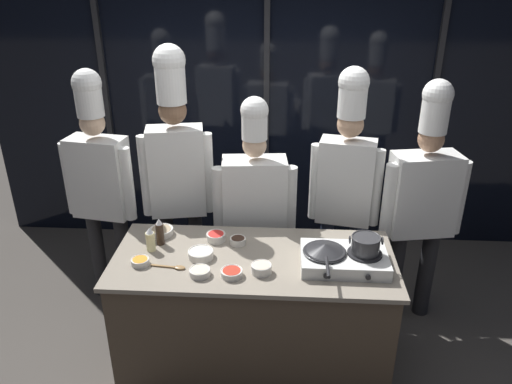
{
  "coord_description": "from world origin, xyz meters",
  "views": [
    {
      "loc": [
        0.18,
        -2.73,
        2.65
      ],
      "look_at": [
        0.0,
        0.25,
        1.25
      ],
      "focal_mm": 35.0,
      "sensor_mm": 36.0,
      "label": 1
    }
  ],
  "objects_px": {
    "stock_pot": "(366,244)",
    "prep_bowl_chili_flakes": "(232,272)",
    "prep_bowl_carrots": "(140,261)",
    "prep_bowl_chicken": "(261,268)",
    "prep_bowl_noodles": "(200,272)",
    "chef_head": "(100,177)",
    "chef_sous": "(176,164)",
    "chef_apprentice": "(422,196)",
    "portable_stove": "(344,259)",
    "prep_bowl_mushrooms": "(161,231)",
    "prep_bowl_bell_pepper": "(216,236)",
    "prep_bowl_soy_glaze": "(238,240)",
    "chef_pastry": "(346,177)",
    "chef_line": "(255,200)",
    "serving_spoon_slotted": "(175,267)",
    "squeeze_bottle_soy": "(160,232)",
    "prep_bowl_garlic": "(201,253)",
    "frying_pan": "(325,248)",
    "squeeze_bottle_oil": "(150,240)"
  },
  "relations": [
    {
      "from": "portable_stove",
      "to": "prep_bowl_mushrooms",
      "type": "distance_m",
      "value": 1.27
    },
    {
      "from": "serving_spoon_slotted",
      "to": "chef_head",
      "type": "relative_size",
      "value": 0.12
    },
    {
      "from": "prep_bowl_mushrooms",
      "to": "serving_spoon_slotted",
      "type": "distance_m",
      "value": 0.45
    },
    {
      "from": "prep_bowl_carrots",
      "to": "prep_bowl_chili_flakes",
      "type": "xyz_separation_m",
      "value": [
        0.59,
        -0.09,
        0.0
      ]
    },
    {
      "from": "prep_bowl_garlic",
      "to": "serving_spoon_slotted",
      "type": "distance_m",
      "value": 0.2
    },
    {
      "from": "stock_pot",
      "to": "portable_stove",
      "type": "bearing_deg",
      "value": -179.88
    },
    {
      "from": "chef_head",
      "to": "chef_pastry",
      "type": "relative_size",
      "value": 0.98
    },
    {
      "from": "squeeze_bottle_soy",
      "to": "prep_bowl_soy_glaze",
      "type": "bearing_deg",
      "value": 3.65
    },
    {
      "from": "prep_bowl_garlic",
      "to": "chef_pastry",
      "type": "bearing_deg",
      "value": 37.28
    },
    {
      "from": "stock_pot",
      "to": "prep_bowl_mushrooms",
      "type": "relative_size",
      "value": 1.23
    },
    {
      "from": "frying_pan",
      "to": "prep_bowl_chili_flakes",
      "type": "bearing_deg",
      "value": -164.72
    },
    {
      "from": "prep_bowl_mushrooms",
      "to": "prep_bowl_chili_flakes",
      "type": "relative_size",
      "value": 1.23
    },
    {
      "from": "stock_pot",
      "to": "squeeze_bottle_soy",
      "type": "distance_m",
      "value": 1.35
    },
    {
      "from": "squeeze_bottle_soy",
      "to": "serving_spoon_slotted",
      "type": "relative_size",
      "value": 0.86
    },
    {
      "from": "prep_bowl_carrots",
      "to": "prep_bowl_soy_glaze",
      "type": "relative_size",
      "value": 1.06
    },
    {
      "from": "chef_sous",
      "to": "chef_pastry",
      "type": "relative_size",
      "value": 1.07
    },
    {
      "from": "chef_pastry",
      "to": "prep_bowl_noodles",
      "type": "bearing_deg",
      "value": 55.96
    },
    {
      "from": "prep_bowl_mushrooms",
      "to": "serving_spoon_slotted",
      "type": "bearing_deg",
      "value": -66.56
    },
    {
      "from": "prep_bowl_noodles",
      "to": "chef_pastry",
      "type": "xyz_separation_m",
      "value": [
        0.96,
        0.95,
        0.24
      ]
    },
    {
      "from": "prep_bowl_mushrooms",
      "to": "prep_bowl_bell_pepper",
      "type": "distance_m",
      "value": 0.4
    },
    {
      "from": "chef_head",
      "to": "prep_bowl_chicken",
      "type": "bearing_deg",
      "value": 154.5
    },
    {
      "from": "prep_bowl_carrots",
      "to": "prep_bowl_chicken",
      "type": "xyz_separation_m",
      "value": [
        0.77,
        -0.04,
        0.01
      ]
    },
    {
      "from": "prep_bowl_soy_glaze",
      "to": "prep_bowl_chili_flakes",
      "type": "height_order",
      "value": "prep_bowl_soy_glaze"
    },
    {
      "from": "prep_bowl_mushrooms",
      "to": "prep_bowl_garlic",
      "type": "bearing_deg",
      "value": -40.91
    },
    {
      "from": "prep_bowl_soy_glaze",
      "to": "chef_pastry",
      "type": "relative_size",
      "value": 0.05
    },
    {
      "from": "prep_bowl_garlic",
      "to": "chef_sous",
      "type": "bearing_deg",
      "value": 111.61
    },
    {
      "from": "frying_pan",
      "to": "prep_bowl_mushrooms",
      "type": "xyz_separation_m",
      "value": [
        -1.11,
        0.32,
        -0.09
      ]
    },
    {
      "from": "stock_pot",
      "to": "chef_line",
      "type": "relative_size",
      "value": 0.11
    },
    {
      "from": "squeeze_bottle_oil",
      "to": "chef_line",
      "type": "distance_m",
      "value": 0.87
    },
    {
      "from": "chef_pastry",
      "to": "prep_bowl_soy_glaze",
      "type": "bearing_deg",
      "value": 47.91
    },
    {
      "from": "stock_pot",
      "to": "chef_head",
      "type": "xyz_separation_m",
      "value": [
        -1.94,
        0.8,
        0.06
      ]
    },
    {
      "from": "chef_line",
      "to": "portable_stove",
      "type": "bearing_deg",
      "value": 125.95
    },
    {
      "from": "serving_spoon_slotted",
      "to": "prep_bowl_soy_glaze",
      "type": "bearing_deg",
      "value": 40.97
    },
    {
      "from": "chef_head",
      "to": "chef_sous",
      "type": "xyz_separation_m",
      "value": [
        0.62,
        -0.04,
        0.14
      ]
    },
    {
      "from": "prep_bowl_garlic",
      "to": "prep_bowl_noodles",
      "type": "bearing_deg",
      "value": -82.57
    },
    {
      "from": "stock_pot",
      "to": "prep_bowl_chili_flakes",
      "type": "bearing_deg",
      "value": -168.94
    },
    {
      "from": "chef_line",
      "to": "squeeze_bottle_soy",
      "type": "bearing_deg",
      "value": 34.46
    },
    {
      "from": "prep_bowl_carrots",
      "to": "chef_head",
      "type": "xyz_separation_m",
      "value": [
        -0.54,
        0.87,
        0.19
      ]
    },
    {
      "from": "prep_bowl_mushrooms",
      "to": "prep_bowl_noodles",
      "type": "distance_m",
      "value": 0.59
    },
    {
      "from": "stock_pot",
      "to": "prep_bowl_garlic",
      "type": "relative_size",
      "value": 1.24
    },
    {
      "from": "prep_bowl_chicken",
      "to": "prep_bowl_noodles",
      "type": "bearing_deg",
      "value": -172.45
    },
    {
      "from": "stock_pot",
      "to": "chef_apprentice",
      "type": "distance_m",
      "value": 0.87
    },
    {
      "from": "chef_apprentice",
      "to": "prep_bowl_bell_pepper",
      "type": "bearing_deg",
      "value": 6.73
    },
    {
      "from": "serving_spoon_slotted",
      "to": "chef_apprentice",
      "type": "xyz_separation_m",
      "value": [
        1.69,
        0.8,
        0.16
      ]
    },
    {
      "from": "portable_stove",
      "to": "serving_spoon_slotted",
      "type": "height_order",
      "value": "portable_stove"
    },
    {
      "from": "prep_bowl_chicken",
      "to": "chef_apprentice",
      "type": "distance_m",
      "value": 1.41
    },
    {
      "from": "portable_stove",
      "to": "serving_spoon_slotted",
      "type": "distance_m",
      "value": 1.06
    },
    {
      "from": "chef_sous",
      "to": "chef_apprentice",
      "type": "height_order",
      "value": "chef_sous"
    },
    {
      "from": "prep_bowl_mushrooms",
      "to": "chef_line",
      "type": "height_order",
      "value": "chef_line"
    },
    {
      "from": "prep_bowl_noodles",
      "to": "chef_head",
      "type": "distance_m",
      "value": 1.35
    }
  ]
}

